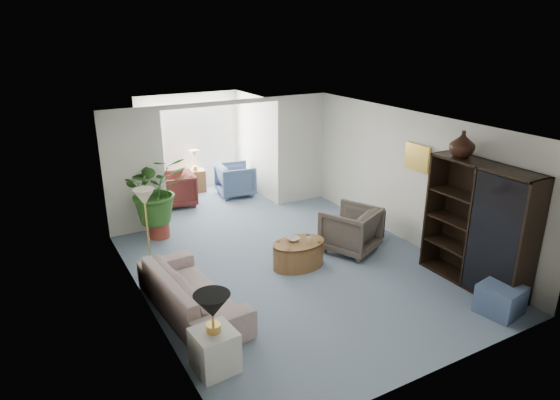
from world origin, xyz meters
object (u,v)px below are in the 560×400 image
coffee_bowl (293,239)px  sunroom_chair_maroon (176,190)px  side_table_dark (369,224)px  ottoman (500,299)px  floor_lamp (144,197)px  sunroom_chair_blue (235,180)px  coffee_cup (309,240)px  table_lamp (212,306)px  entertainment_cabinet (478,226)px  plant_pot (159,229)px  wingback_chair (350,230)px  coffee_table (299,254)px  sunroom_table (196,181)px  cabinet_urn (462,144)px  end_table (215,350)px  framed_picture (418,158)px  sofa (192,292)px

coffee_bowl → sunroom_chair_maroon: size_ratio=0.26×
side_table_dark → ottoman: (-0.07, -3.04, -0.07)m
floor_lamp → sunroom_chair_blue: bearing=43.0°
coffee_cup → table_lamp: bearing=-144.9°
side_table_dark → entertainment_cabinet: bearing=-83.3°
coffee_bowl → plant_pot: (-1.70, 2.30, -0.32)m
ottoman → plant_pot: 6.19m
table_lamp → wingback_chair: size_ratio=0.48×
coffee_table → entertainment_cabinet: 2.94m
sunroom_chair_maroon → sunroom_table: size_ratio=1.54×
plant_pot → floor_lamp: bearing=-113.9°
ottoman → cabinet_urn: bearing=75.7°
wingback_chair → sunroom_chair_maroon: size_ratio=1.09×
coffee_table → coffee_cup: 0.33m
wingback_chair → plant_pot: 3.73m
cabinet_urn → end_table: bearing=-174.5°
wingback_chair → plant_pot: size_ratio=2.30×
sunroom_chair_blue → entertainment_cabinet: bearing=-158.5°
sunroom_chair_maroon → table_lamp: bearing=-6.5°
cabinet_urn → coffee_table: bearing=146.6°
coffee_table → sunroom_chair_blue: size_ratio=1.11×
framed_picture → plant_pot: bearing=146.9°
wingback_chair → cabinet_urn: cabinet_urn is taller
sunroom_chair_blue → sunroom_table: sunroom_chair_blue is taller
framed_picture → sunroom_table: bearing=116.4°
coffee_bowl → coffee_cup: bearing=-45.0°
framed_picture → table_lamp: framed_picture is taller
framed_picture → plant_pot: framed_picture is taller
coffee_cup → sunroom_table: sunroom_table is taller
floor_lamp → plant_pot: floor_lamp is taller
coffee_bowl → plant_pot: bearing=126.4°
coffee_table → sunroom_table: size_ratio=1.73×
cabinet_urn → sunroom_chair_blue: size_ratio=0.48×
coffee_table → sunroom_chair_blue: bearing=81.2°
table_lamp → wingback_chair: (3.44, 1.87, -0.47)m
floor_lamp → framed_picture: bearing=-19.0°
sofa → ottoman: sofa is taller
cabinet_urn → table_lamp: bearing=-174.5°
end_table → wingback_chair: size_ratio=0.58×
floor_lamp → sunroom_chair_blue: floor_lamp is taller
framed_picture → table_lamp: 4.95m
end_table → ottoman: bearing=-12.0°
cabinet_urn → sunroom_chair_maroon: size_ratio=0.48×
end_table → cabinet_urn: bearing=5.5°
coffee_bowl → cabinet_urn: (2.16, -1.49, 1.73)m
side_table_dark → cabinet_urn: bearing=-81.5°
plant_pot → cabinet_urn: bearing=-44.5°
plant_pot → sunroom_chair_blue: size_ratio=0.47×
wingback_chair → ottoman: wingback_chair is taller
sofa → coffee_table: sofa is taller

